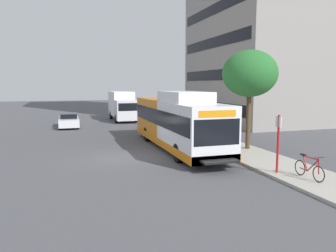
{
  "coord_description": "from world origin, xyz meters",
  "views": [
    {
      "loc": [
        -2.96,
        -17.7,
        4.07
      ],
      "look_at": [
        2.88,
        0.7,
        1.6
      ],
      "focal_mm": 34.91,
      "sensor_mm": 36.0,
      "label": 1
    }
  ],
  "objects": [
    {
      "name": "parked_car_far_lane",
      "position": [
        -2.65,
        14.54,
        0.66
      ],
      "size": [
        1.8,
        4.5,
        1.33
      ],
      "color": "silver",
      "rests_on": "ground"
    },
    {
      "name": "bus_stop_sign_pole",
      "position": [
        6.0,
        -5.59,
        1.65
      ],
      "size": [
        0.1,
        0.36,
        2.6
      ],
      "color": "red",
      "rests_on": "sidewalk_curb"
    },
    {
      "name": "lattice_comm_tower",
      "position": [
        21.07,
        27.61,
        10.23
      ],
      "size": [
        1.1,
        1.1,
        30.61
      ],
      "color": "#B7B7BC",
      "rests_on": "ground"
    },
    {
      "name": "sidewalk_curb",
      "position": [
        7.0,
        6.0,
        0.07
      ],
      "size": [
        3.0,
        56.0,
        0.14
      ],
      "primitive_type": "cube",
      "color": "#A8A399",
      "rests_on": "ground"
    },
    {
      "name": "bicycle_parked",
      "position": [
        6.71,
        -6.79,
        0.56
      ],
      "size": [
        0.52,
        1.76,
        1.02
      ],
      "color": "black",
      "rests_on": "sidewalk_curb"
    },
    {
      "name": "street_tree_near_stop",
      "position": [
        7.71,
        -0.3,
        4.69
      ],
      "size": [
        3.31,
        3.31,
        5.98
      ],
      "color": "#4C3823",
      "rests_on": "sidewalk_curb"
    },
    {
      "name": "transit_bus",
      "position": [
        3.75,
        1.62,
        1.7
      ],
      "size": [
        2.58,
        12.25,
        3.65
      ],
      "color": "white",
      "rests_on": "ground"
    },
    {
      "name": "ground_plane",
      "position": [
        0.0,
        8.0,
        0.0
      ],
      "size": [
        120.0,
        120.0,
        0.0
      ],
      "primitive_type": "plane",
      "color": "#4C4C51"
    },
    {
      "name": "box_truck_background",
      "position": [
        3.26,
        19.03,
        1.74
      ],
      "size": [
        2.32,
        7.01,
        3.25
      ],
      "color": "silver",
      "rests_on": "ground"
    }
  ]
}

